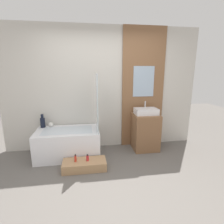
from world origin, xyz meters
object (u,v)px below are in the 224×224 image
(wooden_step_bench, at_px, (85,165))
(vase_round_light, at_px, (51,125))
(sink, at_px, (146,111))
(bottle_soap_primary, at_px, (75,158))
(bathtub, at_px, (68,143))
(bottle_soap_secondary, at_px, (88,158))
(vase_tall_dark, at_px, (43,122))

(wooden_step_bench, distance_m, vase_round_light, 1.17)
(sink, bearing_deg, bottle_soap_primary, -156.43)
(wooden_step_bench, bearing_deg, bottle_soap_primary, 180.00)
(bathtub, xyz_separation_m, bottle_soap_secondary, (0.37, -0.55, -0.07))
(wooden_step_bench, distance_m, bottle_soap_primary, 0.21)
(wooden_step_bench, relative_size, bottle_soap_primary, 5.62)
(vase_round_light, bearing_deg, bottle_soap_primary, -57.24)
(bottle_soap_secondary, bearing_deg, wooden_step_bench, 180.00)
(bottle_soap_primary, bearing_deg, vase_round_light, 122.76)
(vase_tall_dark, distance_m, vase_round_light, 0.17)
(sink, height_order, vase_tall_dark, sink)
(wooden_step_bench, bearing_deg, bathtub, 119.94)
(sink, bearing_deg, wooden_step_bench, -154.08)
(bottle_soap_primary, height_order, bottle_soap_secondary, bottle_soap_primary)
(vase_tall_dark, height_order, vase_round_light, vase_tall_dark)
(bathtub, distance_m, vase_round_light, 0.54)
(wooden_step_bench, bearing_deg, sink, 25.92)
(sink, xyz_separation_m, vase_round_light, (-1.99, 0.17, -0.25))
(wooden_step_bench, xyz_separation_m, sink, (1.32, 0.64, 0.77))
(wooden_step_bench, relative_size, bottle_soap_secondary, 6.53)
(bathtub, height_order, wooden_step_bench, bathtub)
(bottle_soap_secondary, bearing_deg, sink, 26.92)
(vase_tall_dark, bearing_deg, wooden_step_bench, -44.18)
(bathtub, bearing_deg, vase_round_light, 143.93)
(wooden_step_bench, relative_size, sink, 1.59)
(wooden_step_bench, height_order, bottle_soap_secondary, bottle_soap_secondary)
(vase_round_light, bearing_deg, sink, -4.77)
(vase_round_light, xyz_separation_m, bottle_soap_secondary, (0.73, -0.81, -0.39))
(vase_tall_dark, xyz_separation_m, bottle_soap_primary, (0.68, -0.81, -0.45))
(vase_tall_dark, height_order, bottle_soap_secondary, vase_tall_dark)
(wooden_step_bench, xyz_separation_m, bottle_soap_secondary, (0.06, 0.00, 0.13))
(wooden_step_bench, bearing_deg, vase_round_light, 129.70)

